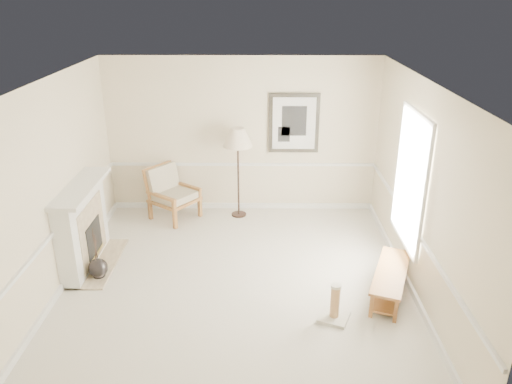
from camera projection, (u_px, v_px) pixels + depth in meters
ground at (237, 285)px, 7.22m from camera, size 5.50×5.50×0.00m
room at (245, 162)px, 6.58m from camera, size 5.04×5.54×2.92m
fireplace at (83, 226)px, 7.55m from camera, size 0.64×1.64×1.31m
floor_vase at (98, 269)px, 7.35m from camera, size 0.29×0.29×0.84m
armchair at (170, 190)px, 9.20m from camera, size 1.06×1.05×0.97m
floor_lamp at (238, 140)px, 8.88m from camera, size 0.61×0.61×1.69m
bench at (390, 279)px, 6.91m from camera, size 0.85×1.40×0.38m
scratching_post at (335, 308)px, 6.43m from camera, size 0.48×0.48×0.52m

